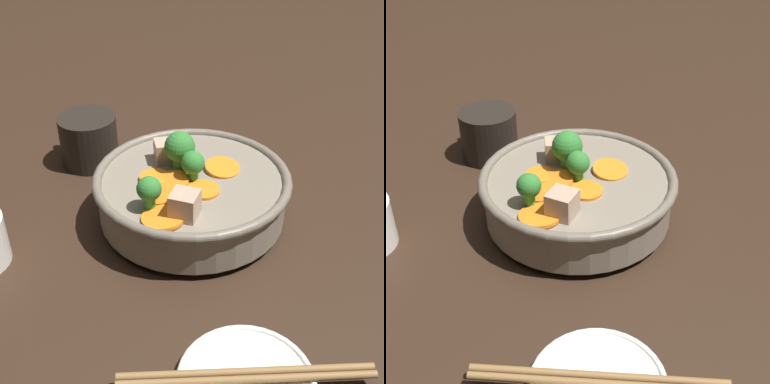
{
  "view_description": "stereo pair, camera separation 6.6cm",
  "coord_description": "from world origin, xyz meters",
  "views": [
    {
      "loc": [
        -0.37,
        0.4,
        0.42
      ],
      "look_at": [
        0.0,
        0.0,
        0.04
      ],
      "focal_mm": 50.0,
      "sensor_mm": 36.0,
      "label": 1
    },
    {
      "loc": [
        -0.42,
        0.35,
        0.42
      ],
      "look_at": [
        0.0,
        0.0,
        0.04
      ],
      "focal_mm": 50.0,
      "sensor_mm": 36.0,
      "label": 2
    }
  ],
  "objects": [
    {
      "name": "chopsticks_pair",
      "position": [
        -0.21,
        0.15,
        0.02
      ],
      "size": [
        0.17,
        0.18,
        0.01
      ],
      "color": "olive",
      "rests_on": "side_saucer"
    },
    {
      "name": "stirfry_bowl",
      "position": [
        0.0,
        0.0,
        0.04
      ],
      "size": [
        0.24,
        0.24,
        0.12
      ],
      "color": "slate",
      "rests_on": "ground_plane"
    },
    {
      "name": "side_saucer",
      "position": [
        -0.21,
        0.15,
        0.01
      ],
      "size": [
        0.13,
        0.13,
        0.01
      ],
      "color": "white",
      "rests_on": "ground_plane"
    },
    {
      "name": "dark_mug",
      "position": [
        0.21,
        0.0,
        0.04
      ],
      "size": [
        0.1,
        0.08,
        0.07
      ],
      "color": "black",
      "rests_on": "ground_plane"
    },
    {
      "name": "ground_plane",
      "position": [
        0.0,
        0.0,
        0.0
      ],
      "size": [
        3.0,
        3.0,
        0.0
      ],
      "primitive_type": "plane",
      "color": "black"
    }
  ]
}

